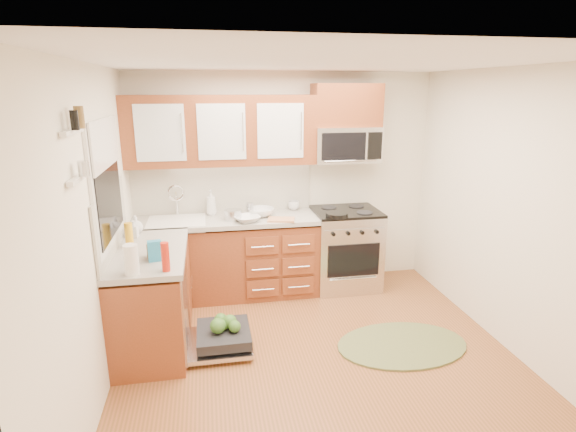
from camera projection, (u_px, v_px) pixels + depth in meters
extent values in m
plane|color=brown|center=(318.00, 357.00, 4.01)|extent=(3.50, 3.50, 0.00)
plane|color=white|center=(324.00, 62.00, 3.33)|extent=(3.50, 3.50, 0.00)
cube|color=silver|center=(284.00, 182.00, 5.33)|extent=(3.50, 0.04, 2.50)
cube|color=silver|center=(418.00, 334.00, 2.01)|extent=(3.50, 0.04, 2.50)
cube|color=silver|center=(95.00, 235.00, 3.37)|extent=(0.04, 3.50, 2.50)
cube|color=silver|center=(513.00, 213.00, 3.97)|extent=(0.04, 3.50, 2.50)
cube|color=brown|center=(227.00, 260.00, 5.14)|extent=(2.05, 0.60, 0.85)
cube|color=brown|center=(153.00, 301.00, 4.14)|extent=(0.60, 1.25, 0.85)
cube|color=#A3A095|center=(225.00, 220.00, 5.00)|extent=(2.07, 0.64, 0.05)
cube|color=#A3A095|center=(149.00, 252.00, 4.01)|extent=(0.64, 1.27, 0.05)
cube|color=beige|center=(223.00, 187.00, 5.20)|extent=(2.05, 0.02, 0.57)
cube|color=beige|center=(111.00, 221.00, 3.88)|extent=(0.02, 1.25, 0.57)
cube|color=brown|center=(346.00, 105.00, 5.04)|extent=(0.76, 0.35, 0.47)
cube|color=white|center=(105.00, 143.00, 3.68)|extent=(0.02, 0.96, 0.40)
cube|color=white|center=(72.00, 132.00, 2.82)|extent=(0.04, 0.40, 0.03)
cube|color=white|center=(78.00, 178.00, 2.90)|extent=(0.04, 0.40, 0.03)
cylinder|color=black|center=(337.00, 215.00, 4.95)|extent=(0.26, 0.26, 0.05)
cylinder|color=silver|center=(233.00, 215.00, 4.91)|extent=(0.25, 0.25, 0.11)
cube|color=tan|center=(281.00, 220.00, 4.90)|extent=(0.32, 0.25, 0.02)
cylinder|color=silver|center=(250.00, 209.00, 5.10)|extent=(0.10, 0.10, 0.14)
cylinder|color=white|center=(131.00, 260.00, 3.45)|extent=(0.14, 0.14, 0.24)
cylinder|color=gold|center=(129.00, 235.00, 4.06)|extent=(0.08, 0.08, 0.22)
cylinder|color=red|center=(165.00, 257.00, 3.51)|extent=(0.08, 0.08, 0.24)
cube|color=brown|center=(156.00, 250.00, 3.81)|extent=(0.15, 0.12, 0.13)
cube|color=teal|center=(155.00, 251.00, 3.73)|extent=(0.12, 0.09, 0.18)
imported|color=#999999|center=(247.00, 219.00, 4.85)|extent=(0.35, 0.35, 0.07)
imported|color=#999999|center=(261.00, 212.00, 5.06)|extent=(0.38, 0.38, 0.09)
imported|color=#999999|center=(294.00, 205.00, 5.32)|extent=(0.14, 0.14, 0.11)
imported|color=#999999|center=(211.00, 202.00, 5.08)|extent=(0.14, 0.14, 0.29)
imported|color=#999999|center=(134.00, 229.00, 4.33)|extent=(0.09, 0.09, 0.17)
imported|color=#999999|center=(136.00, 225.00, 4.45)|extent=(0.15, 0.15, 0.18)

